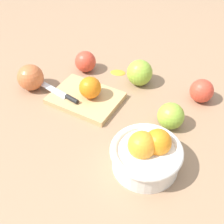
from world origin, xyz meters
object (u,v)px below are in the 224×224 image
object	(u,v)px
apple_mid_left	(171,116)
apple_back_right	(30,77)
bowl	(147,154)
apple_front_left	(140,73)
cutting_board	(86,98)
apple_front_right	(85,62)
knife	(64,95)
apple_front_left_2	(202,91)
orange_on_board	(89,88)

from	to	relation	value
apple_mid_left	apple_back_right	bearing A→B (deg)	6.75
bowl	apple_front_left	size ratio (longest dim) A/B	2.09
cutting_board	apple_front_left	world-z (taller)	apple_front_left
apple_mid_left	apple_front_right	bearing A→B (deg)	-17.96
bowl	apple_front_right	xyz separation A→B (m)	(0.34, -0.27, -0.01)
knife	apple_front_left_2	distance (m)	0.41
apple_back_right	knife	bearing A→B (deg)	179.22
bowl	apple_front_left	bearing A→B (deg)	-62.07
apple_back_right	bowl	bearing A→B (deg)	166.83
apple_back_right	apple_front_right	world-z (taller)	apple_back_right
apple_back_right	apple_front_left	world-z (taller)	same
apple_mid_left	orange_on_board	bearing A→B (deg)	4.28
apple_mid_left	apple_front_left_2	bearing A→B (deg)	-105.60
apple_front_left	apple_mid_left	bearing A→B (deg)	139.11
cutting_board	knife	distance (m)	0.07
bowl	knife	distance (m)	0.33
bowl	orange_on_board	bearing A→B (deg)	-29.27
apple_front_right	apple_front_left_2	bearing A→B (deg)	-174.67
bowl	apple_front_left	distance (m)	0.33
orange_on_board	knife	size ratio (longest dim) A/B	0.42
apple_back_right	cutting_board	bearing A→B (deg)	-170.46
apple_front_left	knife	bearing A→B (deg)	49.82
apple_back_right	apple_front_left_2	bearing A→B (deg)	-157.46
knife	apple_back_right	size ratio (longest dim) A/B	1.91
apple_front_left_2	apple_front_right	distance (m)	0.39
orange_on_board	apple_front_left	distance (m)	0.18
apple_back_right	apple_front_right	distance (m)	0.19
orange_on_board	apple_back_right	xyz separation A→B (m)	(0.20, 0.03, -0.01)
apple_back_right	apple_mid_left	size ratio (longest dim) A/B	1.12
apple_front_left	apple_front_right	world-z (taller)	apple_front_left
apple_front_left	apple_front_right	xyz separation A→B (m)	(0.19, 0.02, -0.01)
cutting_board	apple_back_right	size ratio (longest dim) A/B	2.49
cutting_board	apple_front_right	bearing A→B (deg)	-57.50
bowl	apple_back_right	xyz separation A→B (m)	(0.44, -0.10, -0.00)
orange_on_board	apple_front_left	size ratio (longest dim) A/B	0.80
orange_on_board	knife	world-z (taller)	orange_on_board
apple_front_left	cutting_board	bearing A→B (deg)	56.35
orange_on_board	apple_front_left_2	distance (m)	0.33
cutting_board	apple_front_right	size ratio (longest dim) A/B	2.88
bowl	apple_front_right	world-z (taller)	bowl
orange_on_board	apple_front_left_2	bearing A→B (deg)	-149.91
apple_front_right	apple_mid_left	bearing A→B (deg)	162.04
orange_on_board	apple_front_right	size ratio (longest dim) A/B	0.92
bowl	apple_front_right	distance (m)	0.44
knife	apple_front_left_2	world-z (taller)	apple_front_left_2
bowl	apple_front_left_2	distance (m)	0.31
orange_on_board	apple_back_right	size ratio (longest dim) A/B	0.80
apple_mid_left	apple_front_right	size ratio (longest dim) A/B	1.03
apple_front_left	apple_front_right	bearing A→B (deg)	6.91
cutting_board	apple_back_right	world-z (taller)	apple_back_right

